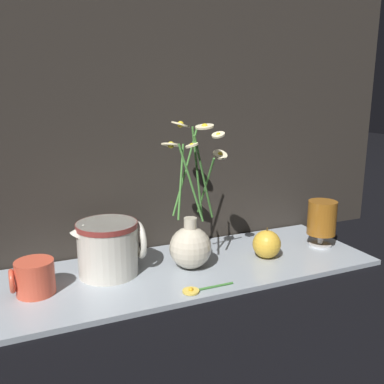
% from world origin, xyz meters
% --- Properties ---
extents(ground_plane, '(6.00, 6.00, 0.00)m').
position_xyz_m(ground_plane, '(0.00, 0.00, 0.00)').
color(ground_plane, black).
extents(shelf, '(0.89, 0.32, 0.01)m').
position_xyz_m(shelf, '(0.00, 0.00, 0.01)').
color(shelf, '#9EA8B2').
rests_on(shelf, ground_plane).
extents(backdrop_wall, '(1.39, 0.02, 1.10)m').
position_xyz_m(backdrop_wall, '(0.00, 0.17, 0.55)').
color(backdrop_wall, '#2D2823').
rests_on(backdrop_wall, ground_plane).
extents(vase_with_flowers, '(0.16, 0.17, 0.34)m').
position_xyz_m(vase_with_flowers, '(-0.01, -0.01, 0.08)').
color(vase_with_flowers, beige).
rests_on(vase_with_flowers, shelf).
extents(yellow_mug, '(0.09, 0.08, 0.07)m').
position_xyz_m(yellow_mug, '(-0.36, 0.00, 0.05)').
color(yellow_mug, '#DB5138').
rests_on(yellow_mug, shelf).
extents(ceramic_pitcher, '(0.16, 0.14, 0.14)m').
position_xyz_m(ceramic_pitcher, '(-0.20, 0.04, 0.08)').
color(ceramic_pitcher, beige).
rests_on(ceramic_pitcher, shelf).
extents(tea_glass, '(0.08, 0.08, 0.13)m').
position_xyz_m(tea_glass, '(0.37, -0.02, 0.09)').
color(tea_glass, silver).
rests_on(tea_glass, shelf).
extents(orange_fruit, '(0.07, 0.07, 0.08)m').
position_xyz_m(orange_fruit, '(0.19, -0.03, 0.05)').
color(orange_fruit, gold).
rests_on(orange_fruit, shelf).
extents(loose_daisy, '(0.12, 0.04, 0.01)m').
position_xyz_m(loose_daisy, '(-0.05, -0.13, 0.02)').
color(loose_daisy, '#3D7A33').
rests_on(loose_daisy, shelf).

